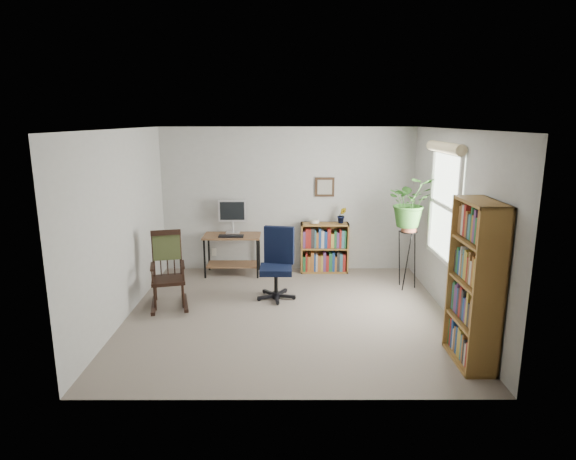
{
  "coord_description": "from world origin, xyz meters",
  "views": [
    {
      "loc": [
        -0.01,
        -5.95,
        2.51
      ],
      "look_at": [
        0.0,
        0.4,
        1.05
      ],
      "focal_mm": 30.0,
      "sensor_mm": 36.0,
      "label": 1
    }
  ],
  "objects_px": {
    "rocking_chair": "(168,270)",
    "tall_bookshelf": "(475,284)",
    "office_chair": "(276,264)",
    "low_bookshelf": "(324,248)",
    "desk": "(233,255)"
  },
  "relations": [
    {
      "from": "office_chair",
      "to": "low_bookshelf",
      "type": "distance_m",
      "value": 1.47
    },
    {
      "from": "tall_bookshelf",
      "to": "rocking_chair",
      "type": "bearing_deg",
      "value": 156.66
    },
    {
      "from": "rocking_chair",
      "to": "tall_bookshelf",
      "type": "distance_m",
      "value": 3.88
    },
    {
      "from": "desk",
      "to": "tall_bookshelf",
      "type": "relative_size",
      "value": 0.53
    },
    {
      "from": "rocking_chair",
      "to": "tall_bookshelf",
      "type": "relative_size",
      "value": 0.61
    },
    {
      "from": "desk",
      "to": "tall_bookshelf",
      "type": "distance_m",
      "value": 4.14
    },
    {
      "from": "office_chair",
      "to": "rocking_chair",
      "type": "relative_size",
      "value": 0.97
    },
    {
      "from": "desk",
      "to": "office_chair",
      "type": "bearing_deg",
      "value": -56.45
    },
    {
      "from": "low_bookshelf",
      "to": "tall_bookshelf",
      "type": "relative_size",
      "value": 0.48
    },
    {
      "from": "office_chair",
      "to": "tall_bookshelf",
      "type": "xyz_separation_m",
      "value": [
        2.09,
        -1.84,
        0.35
      ]
    },
    {
      "from": "rocking_chair",
      "to": "office_chair",
      "type": "bearing_deg",
      "value": -1.69
    },
    {
      "from": "rocking_chair",
      "to": "low_bookshelf",
      "type": "relative_size",
      "value": 1.27
    },
    {
      "from": "rocking_chair",
      "to": "low_bookshelf",
      "type": "bearing_deg",
      "value": 20.98
    },
    {
      "from": "office_chair",
      "to": "low_bookshelf",
      "type": "height_order",
      "value": "office_chair"
    },
    {
      "from": "rocking_chair",
      "to": "tall_bookshelf",
      "type": "xyz_separation_m",
      "value": [
        3.55,
        -1.53,
        0.34
      ]
    }
  ]
}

